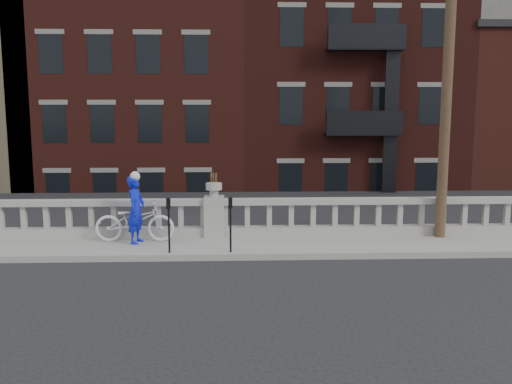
{
  "coord_description": "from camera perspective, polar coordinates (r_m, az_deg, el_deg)",
  "views": [
    {
      "loc": [
        0.55,
        -11.5,
        3.73
      ],
      "look_at": [
        1.12,
        3.2,
        1.48
      ],
      "focal_mm": 40.0,
      "sensor_mm": 36.0,
      "label": 1
    }
  ],
  "objects": [
    {
      "name": "cyclist",
      "position": [
        15.17,
        -11.91,
        -1.72
      ],
      "size": [
        0.57,
        0.73,
        1.78
      ],
      "primitive_type": "imported",
      "rotation": [
        0.0,
        0.0,
        1.33
      ],
      "color": "#0D1BCD",
      "rests_on": "sidewalk"
    },
    {
      "name": "parking_meter_c",
      "position": [
        13.92,
        -2.57,
        -2.65
      ],
      "size": [
        0.1,
        0.09,
        1.36
      ],
      "color": "black",
      "rests_on": "sidewalk"
    },
    {
      "name": "utility_pole",
      "position": [
        16.19,
        18.74,
        13.57
      ],
      "size": [
        1.6,
        0.28,
        10.0
      ],
      "color": "#422D1E",
      "rests_on": "sidewalk"
    },
    {
      "name": "ground",
      "position": [
        12.11,
        -4.8,
        -9.3
      ],
      "size": [
        120.0,
        120.0,
        0.0
      ],
      "primitive_type": "plane",
      "color": "black",
      "rests_on": "ground"
    },
    {
      "name": "parking_meter_b",
      "position": [
        14.01,
        -8.72,
        -2.67
      ],
      "size": [
        0.1,
        0.09,
        1.36
      ],
      "color": "black",
      "rests_on": "sidewalk"
    },
    {
      "name": "balustrade",
      "position": [
        15.77,
        -4.2,
        -2.64
      ],
      "size": [
        28.0,
        0.34,
        1.03
      ],
      "color": "#99958E",
      "rests_on": "sidewalk"
    },
    {
      "name": "lower_level",
      "position": [
        34.56,
        -2.22,
        6.86
      ],
      "size": [
        80.0,
        44.0,
        20.8
      ],
      "color": "#605E59",
      "rests_on": "ground"
    },
    {
      "name": "bicycle",
      "position": [
        15.43,
        -12.04,
        -2.85
      ],
      "size": [
        2.09,
        0.75,
        1.09
      ],
      "primitive_type": "imported",
      "rotation": [
        0.0,
        0.0,
        1.56
      ],
      "color": "silver",
      "rests_on": "sidewalk"
    },
    {
      "name": "sidewalk",
      "position": [
        14.97,
        -4.3,
        -5.48
      ],
      "size": [
        32.0,
        2.2,
        0.15
      ],
      "primitive_type": "cube",
      "color": "#99958E",
      "rests_on": "ground"
    },
    {
      "name": "planter_pedestal",
      "position": [
        15.73,
        -4.21,
        -1.96
      ],
      "size": [
        0.55,
        0.55,
        1.76
      ],
      "color": "#99958E",
      "rests_on": "sidewalk"
    }
  ]
}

